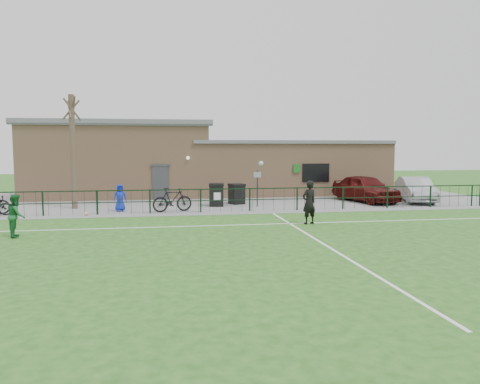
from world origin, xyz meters
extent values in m
plane|color=#235418|center=(0.00, 0.00, 0.00)|extent=(90.00, 90.00, 0.00)
cube|color=slate|center=(0.00, 13.50, 0.01)|extent=(34.00, 13.00, 0.02)
cube|color=white|center=(0.00, 7.80, 0.00)|extent=(28.00, 0.10, 0.01)
cube|color=white|center=(0.00, 4.00, 0.00)|extent=(28.00, 0.10, 0.01)
cube|color=white|center=(2.00, 0.00, 0.00)|extent=(0.10, 16.00, 0.01)
cube|color=black|center=(0.00, 8.00, 0.60)|extent=(28.00, 0.10, 1.20)
cylinder|color=#49382C|center=(-8.00, 10.50, 3.00)|extent=(0.30, 0.30, 6.00)
cube|color=black|center=(-0.44, 10.31, 0.61)|extent=(0.88, 0.97, 1.17)
cube|color=black|center=(0.81, 11.08, 0.56)|extent=(0.93, 0.99, 1.07)
cylinder|color=black|center=(1.72, 9.63, 1.02)|extent=(0.07, 0.07, 2.00)
imported|color=#490E0D|center=(8.54, 10.88, 0.82)|extent=(3.01, 5.04, 1.61)
imported|color=#A2A5A9|center=(11.49, 10.39, 0.75)|extent=(2.69, 4.70, 1.47)
imported|color=black|center=(-2.90, 8.39, 0.63)|extent=(2.11, 1.07, 1.22)
imported|color=#1229B1|center=(-5.52, 9.00, 0.71)|extent=(0.75, 0.57, 1.39)
imported|color=black|center=(2.78, 3.76, 0.93)|extent=(0.80, 0.67, 1.86)
sphere|color=white|center=(1.28, 6.58, 2.50)|extent=(0.22, 0.22, 0.22)
imported|color=#1B602E|center=(-8.66, 2.77, 0.79)|extent=(0.74, 0.87, 1.57)
sphere|color=silver|center=(-7.00, 7.79, 0.10)|extent=(0.19, 0.19, 0.19)
cube|color=tan|center=(0.00, 16.50, 1.75)|extent=(24.00, 5.00, 3.50)
cube|color=tan|center=(-6.24, 16.50, 4.10)|extent=(11.52, 5.00, 1.20)
cube|color=slate|center=(-6.24, 16.50, 4.82)|extent=(12.02, 5.40, 0.28)
cube|color=slate|center=(5.28, 16.50, 3.60)|extent=(13.44, 5.30, 0.22)
cube|color=#383A3D|center=(-3.50, 13.97, 1.05)|extent=(1.00, 0.08, 2.10)
cube|color=black|center=(6.50, 13.97, 1.60)|extent=(1.80, 0.08, 1.20)
cube|color=#19661E|center=(5.20, 13.92, 1.90)|extent=(0.45, 0.04, 0.55)
camera|label=1|loc=(-3.35, -15.25, 3.29)|focal=35.00mm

